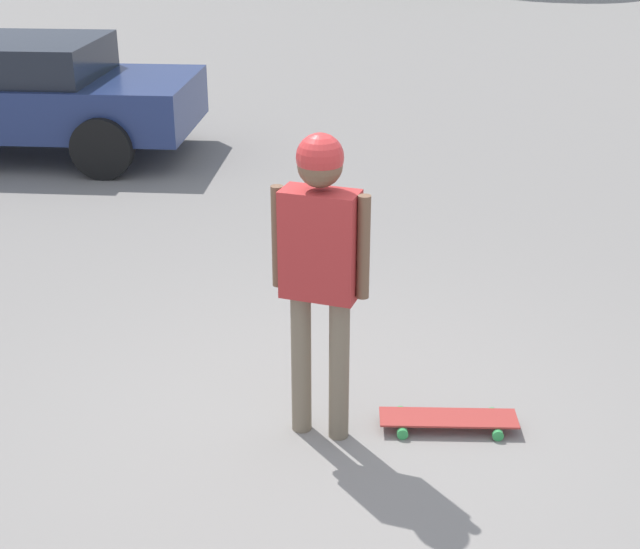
# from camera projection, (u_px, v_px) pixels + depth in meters

# --- Properties ---
(ground_plane) EXTENTS (220.00, 220.00, 0.00)m
(ground_plane) POSITION_uv_depth(u_px,v_px,m) (320.00, 432.00, 5.26)
(ground_plane) COLOR gray
(person) EXTENTS (0.37, 0.50, 1.80)m
(person) POSITION_uv_depth(u_px,v_px,m) (320.00, 251.00, 4.80)
(person) COLOR #7A6B56
(person) RESTS_ON ground_plane
(skateboard) EXTENTS (0.38, 0.84, 0.08)m
(skateboard) POSITION_uv_depth(u_px,v_px,m) (448.00, 419.00, 5.27)
(skateboard) COLOR #A5332D
(skateboard) RESTS_ON ground_plane
(car_parked_near) EXTENTS (2.78, 4.60, 1.35)m
(car_parked_near) POSITION_uv_depth(u_px,v_px,m) (14.00, 93.00, 10.45)
(car_parked_near) COLOR navy
(car_parked_near) RESTS_ON ground_plane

